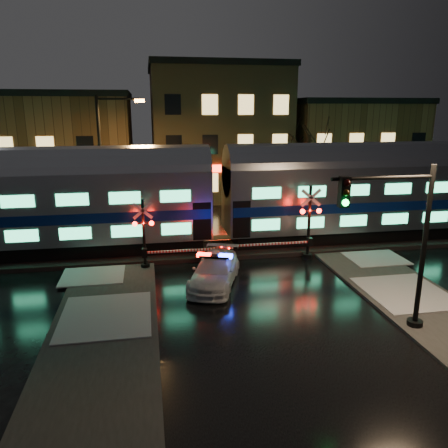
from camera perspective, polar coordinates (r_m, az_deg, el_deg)
The scene contains 12 objects.
ground at distance 21.47m, azimuth 3.24°, elevation -7.28°, with size 120.00×120.00×0.00m, color black.
ballast at distance 26.03m, azimuth 0.74°, elevation -2.97°, with size 90.00×4.20×0.24m, color black.
sidewalk_left at distance 15.68m, azimuth -16.07°, elevation -16.53°, with size 4.00×20.00×0.12m, color #2D2D2D.
building_left at distance 42.34m, azimuth -21.62°, elevation 8.96°, with size 14.00×10.00×9.00m, color brown.
building_mid at distance 42.43m, azimuth -1.00°, elevation 11.68°, with size 12.00×11.00×11.50m, color brown.
building_right at distance 45.93m, azimuth 15.58°, elevation 9.51°, with size 12.00×10.00×8.50m, color brown.
train at distance 25.10m, azimuth -0.86°, elevation 4.06°, with size 51.00×3.12×5.92m.
police_car at distance 20.63m, azimuth -1.22°, elevation -6.14°, with size 3.39×5.10×1.53m.
crossing_signal_right at distance 24.00m, azimuth 10.28°, elevation -0.82°, with size 5.79×0.66×4.10m.
crossing_signal_left at distance 22.61m, azimuth -9.47°, elevation -2.24°, with size 5.20×0.63×3.68m.
traffic_light at distance 16.79m, azimuth 22.02°, elevation -2.77°, with size 4.02×0.71×6.22m.
streetlight at distance 28.62m, azimuth -15.19°, elevation 8.39°, with size 2.97×0.31×8.88m.
Camera 1 is at (-4.62, -19.35, 8.06)m, focal length 35.00 mm.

